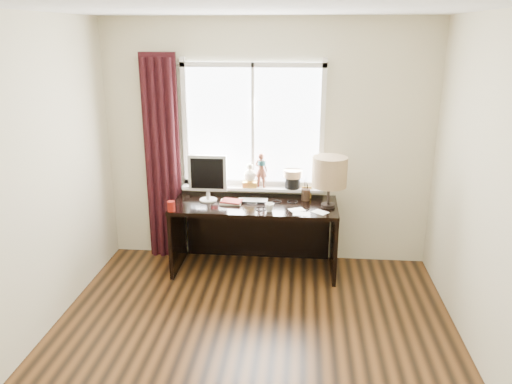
# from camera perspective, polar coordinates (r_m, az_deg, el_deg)

# --- Properties ---
(floor) EXTENTS (3.50, 4.00, 0.00)m
(floor) POSITION_cam_1_polar(r_m,az_deg,el_deg) (4.06, -1.02, -19.21)
(floor) COLOR #5C3516
(floor) RESTS_ON ground
(ceiling) EXTENTS (3.50, 4.00, 0.00)m
(ceiling) POSITION_cam_1_polar(r_m,az_deg,el_deg) (3.24, -1.28, 20.58)
(ceiling) COLOR white
(ceiling) RESTS_ON wall_back
(wall_back) EXTENTS (3.50, 0.00, 2.60)m
(wall_back) POSITION_cam_1_polar(r_m,az_deg,el_deg) (5.35, 1.29, 5.50)
(wall_back) COLOR beige
(wall_back) RESTS_ON ground
(wall_left) EXTENTS (0.00, 4.00, 2.60)m
(wall_left) POSITION_cam_1_polar(r_m,az_deg,el_deg) (4.02, -26.77, -0.68)
(wall_left) COLOR beige
(wall_left) RESTS_ON ground
(wall_right) EXTENTS (0.00, 4.00, 2.60)m
(wall_right) POSITION_cam_1_polar(r_m,az_deg,el_deg) (3.68, 27.08, -2.31)
(wall_right) COLOR beige
(wall_right) RESTS_ON ground
(laptop) EXTENTS (0.31, 0.20, 0.02)m
(laptop) POSITION_cam_1_polar(r_m,az_deg,el_deg) (5.21, -0.33, -1.00)
(laptop) COLOR silver
(laptop) RESTS_ON desk
(mug) EXTENTS (0.11, 0.11, 0.09)m
(mug) POSITION_cam_1_polar(r_m,az_deg,el_deg) (4.92, 1.55, -1.74)
(mug) COLOR white
(mug) RESTS_ON desk
(red_cup) EXTENTS (0.08, 0.08, 0.10)m
(red_cup) POSITION_cam_1_polar(r_m,az_deg,el_deg) (5.00, -9.66, -1.61)
(red_cup) COLOR maroon
(red_cup) RESTS_ON desk
(window) EXTENTS (1.52, 0.21, 1.40)m
(window) POSITION_cam_1_polar(r_m,az_deg,el_deg) (5.31, -0.20, 5.51)
(window) COLOR white
(window) RESTS_ON ground
(curtain) EXTENTS (0.38, 0.09, 2.25)m
(curtain) POSITION_cam_1_polar(r_m,az_deg,el_deg) (5.50, -10.66, 3.56)
(curtain) COLOR black
(curtain) RESTS_ON floor
(desk) EXTENTS (1.70, 0.70, 0.75)m
(desk) POSITION_cam_1_polar(r_m,az_deg,el_deg) (5.33, -0.05, -3.47)
(desk) COLOR black
(desk) RESTS_ON floor
(monitor) EXTENTS (0.40, 0.18, 0.49)m
(monitor) POSITION_cam_1_polar(r_m,az_deg,el_deg) (5.19, -5.57, 1.92)
(monitor) COLOR beige
(monitor) RESTS_ON desk
(notebook_stack) EXTENTS (0.24, 0.18, 0.03)m
(notebook_stack) POSITION_cam_1_polar(r_m,az_deg,el_deg) (5.17, -2.85, -1.12)
(notebook_stack) COLOR beige
(notebook_stack) RESTS_ON desk
(brush_holder) EXTENTS (0.09, 0.09, 0.25)m
(brush_holder) POSITION_cam_1_polar(r_m,az_deg,el_deg) (5.27, 5.70, -0.29)
(brush_holder) COLOR black
(brush_holder) RESTS_ON desk
(icon_frame) EXTENTS (0.10, 0.03, 0.13)m
(icon_frame) POSITION_cam_1_polar(r_m,az_deg,el_deg) (5.33, 5.81, -0.05)
(icon_frame) COLOR gold
(icon_frame) RESTS_ON desk
(table_lamp) EXTENTS (0.35, 0.35, 0.52)m
(table_lamp) POSITION_cam_1_polar(r_m,az_deg,el_deg) (5.00, 8.41, 2.23)
(table_lamp) COLOR black
(table_lamp) RESTS_ON desk
(loose_papers) EXTENTS (0.41, 0.25, 0.00)m
(loose_papers) POSITION_cam_1_polar(r_m,az_deg,el_deg) (4.94, 5.72, -2.28)
(loose_papers) COLOR white
(loose_papers) RESTS_ON desk
(desk_cables) EXTENTS (0.46, 0.39, 0.01)m
(desk_cables) POSITION_cam_1_polar(r_m,az_deg,el_deg) (5.12, 2.18, -1.46)
(desk_cables) COLOR black
(desk_cables) RESTS_ON desk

